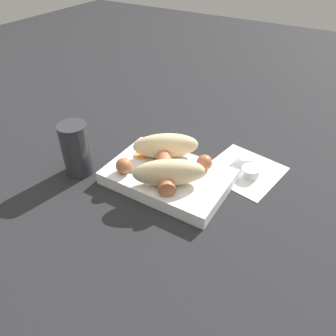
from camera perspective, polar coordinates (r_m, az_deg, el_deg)
name	(u,v)px	position (r m, az deg, el deg)	size (l,w,h in m)	color
ground_plane	(168,182)	(0.74, 0.00, -2.43)	(3.00, 3.00, 0.00)	#232326
food_tray	(168,177)	(0.73, 0.00, -1.54)	(0.27, 0.17, 0.03)	white
bread_roll	(167,158)	(0.71, -0.13, 1.69)	(0.21, 0.21, 0.06)	beige
sausage	(164,164)	(0.71, -0.65, 0.69)	(0.18, 0.16, 0.03)	#B26642
pickled_veggies	(152,153)	(0.77, -2.82, 2.60)	(0.07, 0.07, 0.01)	orange
napkin	(244,170)	(0.79, 13.08, -0.36)	(0.18, 0.18, 0.00)	white
condiment_cup_near	(250,173)	(0.77, 14.11, -0.81)	(0.04, 0.04, 0.02)	silver
condiment_cup_far	(244,160)	(0.81, 13.08, 1.34)	(0.04, 0.04, 0.02)	silver
drink_glass	(76,149)	(0.76, -15.69, 3.19)	(0.06, 0.06, 0.12)	#333338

